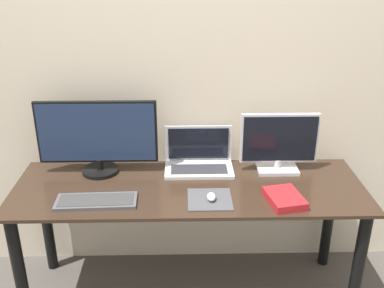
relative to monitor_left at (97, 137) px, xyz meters
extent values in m
cube|color=beige|center=(0.49, 0.20, 0.34)|extent=(7.00, 0.05, 2.50)
cube|color=#332319|center=(0.49, -0.17, -0.22)|extent=(1.83, 0.61, 0.02)
cylinder|color=black|center=(-0.36, -0.42, -0.57)|extent=(0.06, 0.06, 0.68)
cylinder|color=black|center=(1.34, -0.42, -0.57)|extent=(0.06, 0.06, 0.68)
cylinder|color=black|center=(-0.36, 0.07, -0.57)|extent=(0.06, 0.06, 0.68)
cylinder|color=black|center=(1.34, 0.07, -0.57)|extent=(0.06, 0.06, 0.68)
cylinder|color=black|center=(0.00, 0.00, -0.20)|extent=(0.20, 0.20, 0.02)
cylinder|color=black|center=(0.00, 0.00, -0.16)|extent=(0.04, 0.04, 0.06)
cube|color=black|center=(0.00, 0.00, 0.03)|extent=(0.64, 0.02, 0.35)
cube|color=#1E2D4C|center=(0.00, -0.01, 0.03)|extent=(0.62, 0.01, 0.32)
cube|color=silver|center=(0.98, 0.00, -0.20)|extent=(0.22, 0.16, 0.02)
cylinder|color=silver|center=(0.98, 0.00, -0.17)|extent=(0.04, 0.04, 0.04)
cube|color=silver|center=(0.98, 0.00, -0.02)|extent=(0.42, 0.02, 0.28)
cube|color=black|center=(0.98, -0.01, -0.02)|extent=(0.40, 0.01, 0.26)
cube|color=silver|center=(0.55, 0.00, -0.20)|extent=(0.38, 0.21, 0.02)
cube|color=#2D2D33|center=(0.55, -0.02, -0.19)|extent=(0.31, 0.12, 0.00)
cube|color=silver|center=(0.55, 0.11, -0.09)|extent=(0.38, 0.01, 0.21)
cube|color=black|center=(0.55, 0.10, -0.09)|extent=(0.34, 0.00, 0.18)
cube|color=#4C4C51|center=(0.03, -0.33, -0.20)|extent=(0.40, 0.16, 0.02)
cube|color=#383838|center=(0.03, -0.33, -0.20)|extent=(0.37, 0.13, 0.00)
cube|color=#47474C|center=(0.59, -0.31, -0.21)|extent=(0.22, 0.21, 0.00)
ellipsoid|color=silver|center=(0.60, -0.32, -0.19)|extent=(0.04, 0.07, 0.03)
cube|color=red|center=(0.95, -0.34, -0.19)|extent=(0.20, 0.24, 0.04)
cube|color=white|center=(0.95, -0.34, -0.19)|extent=(0.19, 0.23, 0.03)
camera|label=1|loc=(0.46, -2.23, 0.93)|focal=42.00mm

